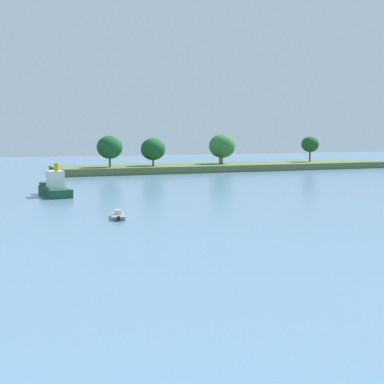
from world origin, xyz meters
name	(u,v)px	position (x,y,z in m)	size (l,w,h in m)	color
treeline_island	(223,162)	(16.04, 98.27, 2.18)	(92.25, 17.39, 9.38)	#4C6038
tugboat	(55,187)	(-33.05, 54.64, 1.31)	(4.09, 9.34, 5.09)	#19472D
small_motorboat	(118,216)	(-29.55, 29.28, 0.24)	(2.36, 4.33, 0.92)	slate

